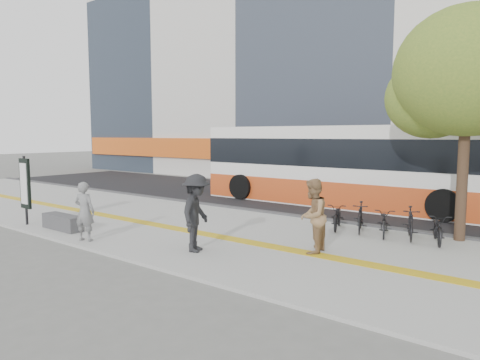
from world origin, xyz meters
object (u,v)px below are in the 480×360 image
Objects in this scene: bench at (63,222)px; pedestrian_dark at (196,213)px; signboard at (25,185)px; pedestrian_tan at (313,216)px; street_tree at (468,75)px; bus at (341,168)px; seated_woman at (85,211)px.

bench is 0.84× the size of pedestrian_dark.
signboard is (-1.60, -0.31, 1.06)m from bench.
pedestrian_dark is (-2.32, -1.63, 0.05)m from pedestrian_tan.
signboard is at bearing -169.19° from bench.
signboard is 13.40m from street_tree.
bus is at bearing -170.16° from pedestrian_tan.
bus is at bearing 64.88° from bench.
street_tree reaches higher than bus.
bus reaches higher than pedestrian_dark.
street_tree is 3.30× the size of pedestrian_dark.
seated_woman is (-2.75, -10.08, -0.69)m from bus.
pedestrian_tan is at bearing -78.32° from pedestrian_dark.
signboard reaches higher than pedestrian_dark.
bench is 7.64m from pedestrian_tan.
pedestrian_tan is (8.84, 2.63, -0.38)m from signboard.
seated_woman is at bearing -73.79° from pedestrian_tan.
pedestrian_dark reaches higher than pedestrian_tan.
signboard is 9.23m from pedestrian_tan.
seated_woman is at bearing 85.43° from pedestrian_dark.
signboard is 6.61m from pedestrian_dark.
pedestrian_dark is at bearing -87.61° from bus.
street_tree is at bearing 135.36° from pedestrian_tan.
bus is (-5.23, 3.68, -2.93)m from street_tree.
bus reaches higher than bench.
pedestrian_dark is at bearing -132.31° from street_tree.
bench is 0.73× the size of signboard.
bench is at bearing -32.70° from seated_woman.
bench is at bearing 10.81° from signboard.
street_tree is 5.71m from pedestrian_tan.
pedestrian_dark is (0.38, -9.01, -0.54)m from bus.
bench is at bearing 74.45° from pedestrian_dark.
bus is at bearing 144.89° from street_tree.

